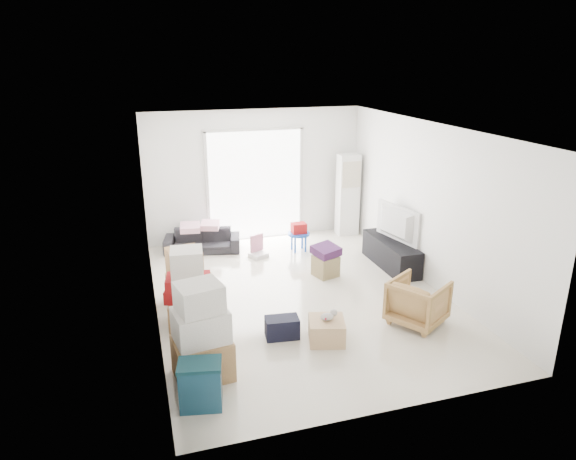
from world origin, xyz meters
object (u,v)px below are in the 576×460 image
Objects in this scene: sofa at (202,237)px; storage_bins at (201,384)px; television at (392,237)px; armchair at (418,300)px; wood_crate at (327,330)px; ac_tower at (348,195)px; ottoman at (326,266)px; tv_console at (391,253)px; kids_table at (299,231)px.

sofa is 4.86m from storage_bins.
television is 3.70m from sofa.
armchair reaches higher than wood_crate.
ac_tower reaches higher than television.
armchair is 1.99× the size of ottoman.
television is 0.76× the size of sofa.
ac_tower reaches higher than armchair.
ottoman is at bearing -122.02° from ac_tower.
armchair is at bearing -98.45° from ac_tower.
ac_tower is at bearing -40.58° from armchair.
sofa is (-3.22, 1.80, -0.29)m from television.
tv_console is 4.05× the size of ottoman.
sofa is 2.67m from ottoman.
tv_console is 1.87m from kids_table.
tv_console is at bearing 37.62° from storage_bins.
armchair is 3.36m from kids_table.
ac_tower is 3.69× the size of wood_crate.
kids_table is (-0.74, 3.28, 0.04)m from armchair.
ac_tower is 4.06m from armchair.
storage_bins is at bearing -86.12° from sofa.
ac_tower is 2.05m from tv_console.
wood_crate is (-2.08, -2.12, -0.09)m from tv_console.
ac_tower is 2.47m from ottoman.
ac_tower is 1.19× the size of sofa.
ottoman is (-1.31, -0.06, -0.07)m from tv_console.
ac_tower is 1.98m from television.
wood_crate is at bearing -101.70° from kids_table.
armchair is at bearing -107.55° from tv_console.
wood_crate is (-2.03, -4.08, -0.72)m from ac_tower.
kids_table is at bearing 93.25° from ottoman.
ac_tower reaches higher than ottoman.
ac_tower is 2.36× the size of armchair.
television is 3.00m from wood_crate.
wood_crate is (-2.08, -2.12, -0.42)m from television.
television is 1.51× the size of armchair.
storage_bins is (-0.68, -4.81, -0.01)m from sofa.
ottoman is at bearing -177.59° from tv_console.
storage_bins is at bearing -120.62° from kids_table.
ac_tower reaches higher than kids_table.
kids_table is at bearing -152.11° from ac_tower.
tv_console is at bearing -42.15° from kids_table.
tv_console is at bearing -88.53° from ac_tower.
armchair is at bearing -71.40° from ottoman.
ottoman is (-1.26, -2.01, -0.69)m from ac_tower.
ac_tower is 3.02× the size of kids_table.
armchair is at bearing 3.59° from wood_crate.
ottoman is (1.91, -1.86, -0.10)m from sofa.
television is at bearing -49.68° from armchair.
ottoman is (-0.66, 1.98, -0.18)m from armchair.
ottoman is 0.79× the size of wood_crate.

